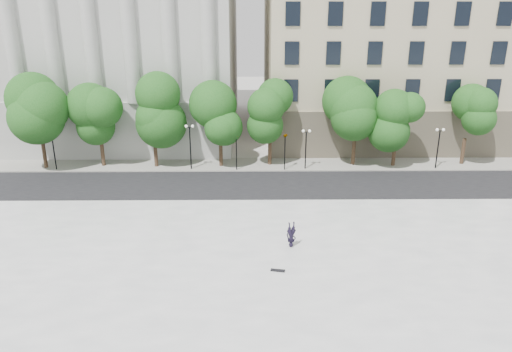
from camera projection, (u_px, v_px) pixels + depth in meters
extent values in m
plane|color=beige|center=(251.00, 307.00, 27.20)|extent=(160.00, 160.00, 0.00)
cube|color=white|center=(251.00, 275.00, 29.94)|extent=(44.00, 22.00, 0.45)
cube|color=black|center=(251.00, 187.00, 44.09)|extent=(60.00, 8.00, 0.02)
cube|color=gray|center=(251.00, 164.00, 49.70)|extent=(60.00, 4.00, 0.12)
cube|color=#B5B5B0|center=(108.00, 25.00, 59.34)|extent=(30.00, 26.00, 25.00)
cube|color=#B8AC8C|center=(415.00, 43.00, 60.37)|extent=(36.00, 26.00, 21.00)
cylinder|color=black|center=(236.00, 154.00, 47.51)|extent=(0.10, 0.10, 3.50)
imported|color=black|center=(236.00, 132.00, 46.78)|extent=(0.89, 1.89, 0.75)
cylinder|color=black|center=(285.00, 153.00, 47.56)|extent=(0.10, 0.10, 3.50)
imported|color=black|center=(285.00, 132.00, 46.84)|extent=(1.03, 1.67, 0.67)
imported|color=black|center=(291.00, 243.00, 32.73)|extent=(0.93, 1.83, 0.48)
cube|color=black|center=(278.00, 270.00, 29.89)|extent=(0.88, 0.38, 0.09)
cylinder|color=#382619|center=(44.00, 154.00, 48.25)|extent=(0.36, 0.36, 3.03)
sphere|color=#154814|center=(38.00, 112.00, 46.83)|extent=(4.57, 4.57, 4.57)
cylinder|color=#382619|center=(103.00, 154.00, 48.92)|extent=(0.36, 0.36, 2.54)
sphere|color=#154814|center=(99.00, 120.00, 47.73)|extent=(3.87, 3.87, 3.87)
cylinder|color=#382619|center=(156.00, 152.00, 48.58)|extent=(0.36, 0.36, 3.20)
sphere|color=#154814|center=(152.00, 108.00, 47.08)|extent=(4.45, 4.45, 4.45)
cylinder|color=#382619|center=(221.00, 154.00, 48.81)|extent=(0.36, 0.36, 2.67)
sphere|color=#154814|center=(220.00, 118.00, 47.57)|extent=(3.86, 3.86, 3.86)
cylinder|color=#382619|center=(270.00, 152.00, 49.18)|extent=(0.36, 0.36, 2.82)
sphere|color=#154814|center=(270.00, 114.00, 47.87)|extent=(4.32, 4.32, 4.32)
cylinder|color=#382619|center=(354.00, 151.00, 49.14)|extent=(0.36, 0.36, 3.05)
sphere|color=#154814|center=(357.00, 109.00, 47.72)|extent=(4.17, 4.17, 4.17)
cylinder|color=#382619|center=(394.00, 154.00, 48.94)|extent=(0.36, 0.36, 2.48)
sphere|color=#154814|center=(397.00, 121.00, 47.78)|extent=(3.55, 3.55, 3.55)
cylinder|color=#382619|center=(463.00, 152.00, 49.42)|extent=(0.36, 0.36, 2.69)
sphere|color=#154814|center=(468.00, 116.00, 48.16)|extent=(3.82, 3.82, 3.82)
cylinder|color=black|center=(54.00, 150.00, 47.52)|extent=(0.12, 0.12, 4.17)
cube|color=black|center=(51.00, 128.00, 46.80)|extent=(0.60, 0.06, 0.06)
sphere|color=white|center=(47.00, 127.00, 46.76)|extent=(0.28, 0.28, 0.28)
sphere|color=white|center=(54.00, 127.00, 46.77)|extent=(0.28, 0.28, 0.28)
cylinder|color=black|center=(190.00, 149.00, 47.62)|extent=(0.12, 0.12, 4.27)
cube|color=black|center=(189.00, 127.00, 46.89)|extent=(0.60, 0.06, 0.06)
sphere|color=white|center=(186.00, 126.00, 46.85)|extent=(0.28, 0.28, 0.28)
sphere|color=white|center=(193.00, 126.00, 46.86)|extent=(0.28, 0.28, 0.28)
cylinder|color=black|center=(306.00, 151.00, 47.81)|extent=(0.12, 0.12, 3.77)
cube|color=black|center=(306.00, 132.00, 47.16)|extent=(0.60, 0.06, 0.06)
sphere|color=white|center=(303.00, 131.00, 47.12)|extent=(0.28, 0.28, 0.28)
sphere|color=white|center=(310.00, 131.00, 47.13)|extent=(0.28, 0.28, 0.28)
cylinder|color=black|center=(438.00, 150.00, 47.91)|extent=(0.12, 0.12, 3.86)
cube|color=black|center=(440.00, 131.00, 47.24)|extent=(0.60, 0.06, 0.06)
sphere|color=white|center=(437.00, 130.00, 47.21)|extent=(0.28, 0.28, 0.28)
sphere|color=white|center=(443.00, 130.00, 47.21)|extent=(0.28, 0.28, 0.28)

